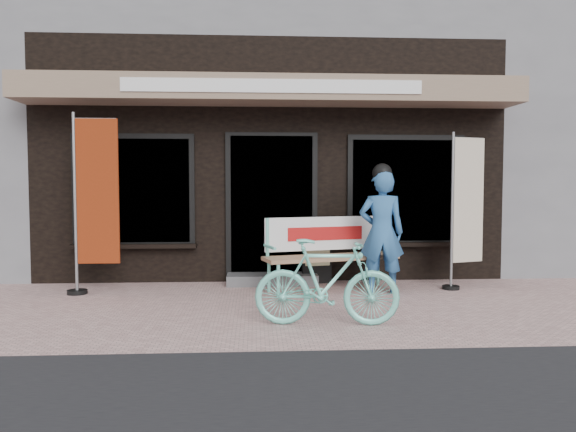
{
  "coord_description": "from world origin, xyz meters",
  "views": [
    {
      "loc": [
        -0.25,
        -6.28,
        1.46
      ],
      "look_at": [
        0.17,
        0.7,
        1.05
      ],
      "focal_mm": 35.0,
      "sensor_mm": 36.0,
      "label": 1
    }
  ],
  "objects": [
    {
      "name": "ground",
      "position": [
        0.0,
        0.0,
        0.0
      ],
      "size": [
        70.0,
        70.0,
        0.0
      ],
      "primitive_type": "plane",
      "color": "#C29994",
      "rests_on": "ground"
    },
    {
      "name": "nobori_cream",
      "position": [
        2.65,
        1.29,
        1.11
      ],
      "size": [
        0.64,
        0.31,
        2.15
      ],
      "rotation": [
        0.0,
        0.0,
        0.3
      ],
      "color": "gray",
      "rests_on": "ground"
    },
    {
      "name": "nobori_red",
      "position": [
        -2.35,
        1.19,
        1.23
      ],
      "size": [
        0.69,
        0.26,
        2.38
      ],
      "rotation": [
        0.0,
        0.0,
        0.0
      ],
      "color": "gray",
      "rests_on": "ground"
    },
    {
      "name": "menu_stand",
      "position": [
        0.65,
        1.8,
        0.44
      ],
      "size": [
        0.44,
        0.16,
        0.86
      ],
      "rotation": [
        0.0,
        0.0,
        0.16
      ],
      "color": "black",
      "rests_on": "ground"
    },
    {
      "name": "bench",
      "position": [
        0.75,
        1.28,
        0.58
      ],
      "size": [
        1.89,
        0.93,
        1.0
      ],
      "rotation": [
        0.0,
        0.0,
        0.27
      ],
      "color": "#73E0CB",
      "rests_on": "ground"
    },
    {
      "name": "bicycle",
      "position": [
        0.49,
        -0.62,
        0.45
      ],
      "size": [
        1.52,
        0.57,
        0.89
      ],
      "primitive_type": "imported",
      "rotation": [
        0.0,
        0.0,
        1.47
      ],
      "color": "#73E0CB",
      "rests_on": "ground"
    },
    {
      "name": "storefront",
      "position": [
        0.0,
        4.96,
        2.99
      ],
      "size": [
        7.0,
        6.77,
        6.0
      ],
      "color": "black",
      "rests_on": "ground"
    },
    {
      "name": "person",
      "position": [
        1.43,
        1.04,
        0.85
      ],
      "size": [
        0.63,
        0.45,
        1.72
      ],
      "rotation": [
        0.0,
        0.0,
        -0.12
      ],
      "color": "#2D629D",
      "rests_on": "ground"
    }
  ]
}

